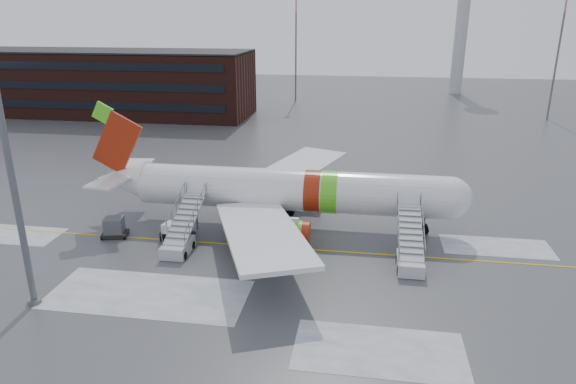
% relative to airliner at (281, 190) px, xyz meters
% --- Properties ---
extents(ground, '(260.00, 260.00, 0.00)m').
position_rel_airliner_xyz_m(ground, '(-1.15, -3.92, -3.42)').
color(ground, '#494C4F').
rests_on(ground, ground).
extents(airliner, '(35.03, 32.97, 11.18)m').
position_rel_airliner_xyz_m(airliner, '(0.00, 0.00, 0.00)').
color(airliner, white).
rests_on(airliner, ground).
extents(airstair_fwd, '(2.05, 7.70, 3.48)m').
position_rel_airliner_xyz_m(airstair_fwd, '(11.30, -6.54, -2.35)').
color(airstair_fwd, '#B9BBC0').
rests_on(airstair_fwd, ground).
extents(airstair_aft, '(2.05, 7.70, 3.48)m').
position_rel_airliner_xyz_m(airstair_aft, '(-7.41, -6.54, -2.35)').
color(airstair_aft, '#ABAEB3').
rests_on(airstair_aft, ground).
extents(pushback_tug, '(3.00, 2.50, 1.57)m').
position_rel_airliner_xyz_m(pushback_tug, '(-8.48, -4.86, -2.72)').
color(pushback_tug, black).
rests_on(pushback_tug, ground).
extents(uld_container, '(2.46, 2.02, 1.77)m').
position_rel_airliner_xyz_m(uld_container, '(-14.13, -4.90, -2.59)').
color(uld_container, black).
rests_on(uld_container, ground).
extents(terminal_building, '(62.00, 16.11, 12.30)m').
position_rel_airliner_xyz_m(terminal_building, '(-46.15, 51.07, 2.78)').
color(terminal_building, '#3F1E16').
rests_on(terminal_building, ground).
extents(control_tower, '(6.40, 6.40, 30.00)m').
position_rel_airliner_xyz_m(control_tower, '(28.85, 91.08, 15.33)').
color(control_tower, '#B2B5BA').
rests_on(control_tower, ground).
extents(light_mast_far_ne, '(1.20, 1.20, 24.25)m').
position_rel_airliner_xyz_m(light_mast_far_ne, '(40.85, 58.08, 10.42)').
color(light_mast_far_ne, '#595B60').
rests_on(light_mast_far_ne, ground).
extents(light_mast_far_n, '(1.20, 1.20, 24.25)m').
position_rel_airliner_xyz_m(light_mast_far_n, '(-9.15, 74.08, 10.42)').
color(light_mast_far_n, '#595B60').
rests_on(light_mast_far_n, ground).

